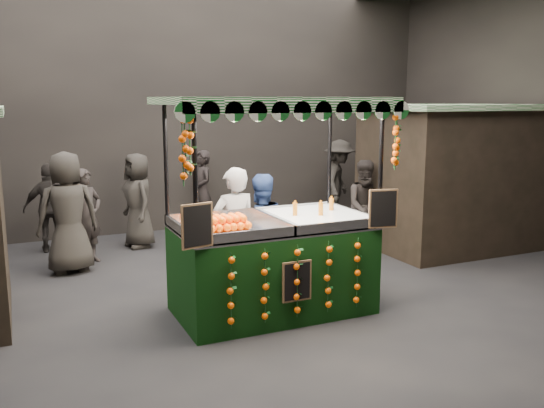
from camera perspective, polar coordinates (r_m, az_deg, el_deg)
name	(u,v)px	position (r m, az deg, el deg)	size (l,w,h in m)	color
ground	(261,306)	(7.72, -1.09, -10.05)	(12.00, 12.00, 0.00)	black
market_hall	(260,41)	(7.27, -1.19, 15.81)	(12.10, 10.10, 5.05)	black
neighbour_stall_right	(450,176)	(11.00, 17.19, 2.64)	(3.00, 2.20, 2.60)	black
juice_stall	(275,248)	(7.27, 0.26, -4.39)	(2.80, 1.65, 2.71)	black
vendor_grey	(234,233)	(7.88, -3.75, -2.83)	(0.68, 0.47, 1.79)	slate
vendor_blue	(260,231)	(8.30, -1.20, -2.66)	(0.85, 0.69, 1.65)	navy
shopper_0	(87,216)	(9.97, -17.83, -1.16)	(0.69, 0.63, 1.58)	#2C2523
shopper_1	(367,206)	(10.34, 9.33, -0.23)	(0.95, 0.84, 1.64)	#292321
shopper_2	(51,208)	(10.95, -20.98, -0.35)	(0.94, 0.42, 1.58)	black
shopper_3	(339,182)	(12.58, 6.63, 2.15)	(1.29, 1.35, 1.84)	black
shopper_4	(68,213)	(9.48, -19.52, -0.82)	(1.01, 0.73, 1.91)	#2D2924
shopper_5	(431,200)	(11.59, 15.48, 0.38)	(0.77, 1.48, 1.53)	black
shopper_6	(202,191)	(11.93, -6.89, 1.29)	(0.44, 0.63, 1.67)	black
shopper_7	(138,201)	(10.81, -13.07, 0.33)	(0.70, 0.93, 1.73)	#292521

